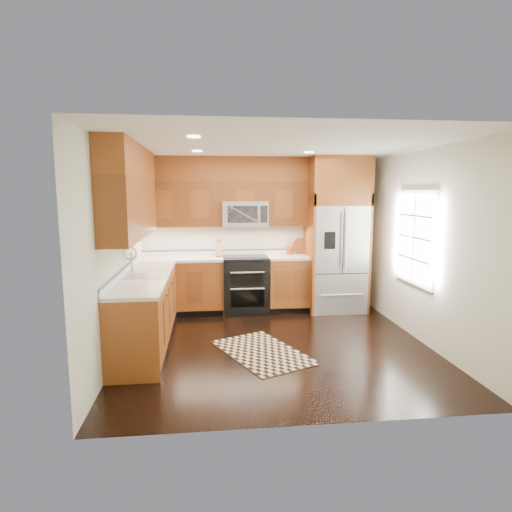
{
  "coord_description": "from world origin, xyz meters",
  "views": [
    {
      "loc": [
        -0.87,
        -5.41,
        2.02
      ],
      "look_at": [
        -0.19,
        0.6,
        1.12
      ],
      "focal_mm": 30.0,
      "sensor_mm": 36.0,
      "label": 1
    }
  ],
  "objects": [
    {
      "name": "upper_cabinets",
      "position": [
        -1.15,
        1.09,
        2.02
      ],
      "size": [
        2.85,
        3.0,
        1.15
      ],
      "color": "brown",
      "rests_on": "ground"
    },
    {
      "name": "wall_left",
      "position": [
        -2.0,
        0.0,
        1.3
      ],
      "size": [
        0.02,
        4.0,
        2.6
      ],
      "primitive_type": "cube",
      "color": "silver",
      "rests_on": "ground"
    },
    {
      "name": "microwave",
      "position": [
        -0.25,
        1.8,
        1.66
      ],
      "size": [
        0.76,
        0.4,
        0.42
      ],
      "color": "#B2B2B7",
      "rests_on": "ground"
    },
    {
      "name": "utensil_crock",
      "position": [
        0.53,
        1.85,
        1.04
      ],
      "size": [
        0.14,
        0.14,
        0.3
      ],
      "color": "#A73114",
      "rests_on": "countertop"
    },
    {
      "name": "rug",
      "position": [
        -0.21,
        -0.25,
        0.01
      ],
      "size": [
        1.31,
        1.59,
        0.01
      ],
      "primitive_type": "cube",
      "rotation": [
        0.0,
        0.0,
        0.42
      ],
      "color": "black",
      "rests_on": "ground"
    },
    {
      "name": "countertop",
      "position": [
        -1.09,
        1.01,
        0.92
      ],
      "size": [
        2.86,
        3.01,
        0.04
      ],
      "color": "white",
      "rests_on": "base_cabinets"
    },
    {
      "name": "wall_right",
      "position": [
        2.0,
        0.0,
        1.3
      ],
      "size": [
        0.02,
        4.0,
        2.6
      ],
      "primitive_type": "cube",
      "color": "silver",
      "rests_on": "ground"
    },
    {
      "name": "refrigerator",
      "position": [
        1.3,
        1.63,
        1.3
      ],
      "size": [
        0.98,
        0.75,
        2.6
      ],
      "color": "#B2B2B7",
      "rests_on": "ground"
    },
    {
      "name": "base_cabinets",
      "position": [
        -1.23,
        0.9,
        0.45
      ],
      "size": [
        2.85,
        3.0,
        0.9
      ],
      "color": "brown",
      "rests_on": "ground"
    },
    {
      "name": "cutting_board",
      "position": [
        0.75,
        1.94,
        0.95
      ],
      "size": [
        0.33,
        0.33,
        0.02
      ],
      "primitive_type": "cylinder",
      "rotation": [
        0.0,
        0.0,
        -0.16
      ],
      "color": "brown",
      "rests_on": "countertop"
    },
    {
      "name": "range",
      "position": [
        -0.25,
        1.67,
        0.47
      ],
      "size": [
        0.76,
        0.67,
        0.95
      ],
      "color": "black",
      "rests_on": "ground"
    },
    {
      "name": "wall_back",
      "position": [
        0.0,
        2.0,
        1.3
      ],
      "size": [
        4.0,
        0.02,
        2.6
      ],
      "primitive_type": "cube",
      "color": "silver",
      "rests_on": "ground"
    },
    {
      "name": "sink_faucet",
      "position": [
        -1.73,
        0.23,
        0.99
      ],
      "size": [
        0.54,
        0.44,
        0.37
      ],
      "color": "#B2B2B7",
      "rests_on": "countertop"
    },
    {
      "name": "knife_block",
      "position": [
        -0.69,
        1.8,
        1.06
      ],
      "size": [
        0.12,
        0.16,
        0.29
      ],
      "color": "#A67B50",
      "rests_on": "countertop"
    },
    {
      "name": "ground",
      "position": [
        0.0,
        0.0,
        0.0
      ],
      "size": [
        4.0,
        4.0,
        0.0
      ],
      "primitive_type": "plane",
      "color": "black",
      "rests_on": "ground"
    },
    {
      "name": "window",
      "position": [
        1.98,
        0.2,
        1.4
      ],
      "size": [
        0.04,
        1.1,
        1.3
      ],
      "color": "white",
      "rests_on": "ground"
    }
  ]
}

